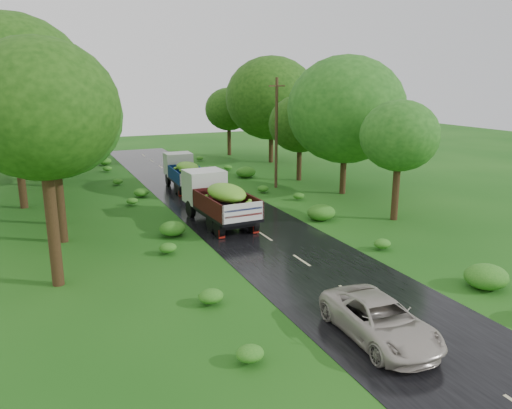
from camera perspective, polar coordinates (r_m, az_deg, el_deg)
ground at (r=20.46m, az=10.77°, el=-9.94°), size 120.00×120.00×0.00m
road at (r=24.40m, az=4.10°, el=-5.65°), size 6.50×80.00×0.02m
road_lines at (r=25.23m, az=3.03°, el=-4.92°), size 0.12×69.60×0.00m
truck_near at (r=29.25m, az=-4.50°, el=0.93°), size 2.67×6.79×2.81m
truck_far at (r=38.85m, az=-8.27°, el=3.90°), size 2.37×6.09×2.53m
car at (r=17.08m, az=13.97°, el=-12.67°), size 2.43×4.87×1.33m
utility_pole at (r=38.40m, az=2.34°, el=8.26°), size 1.46×0.39×8.38m
trees_left at (r=38.17m, az=-23.52°, el=10.81°), size 7.96×34.21×9.84m
trees_right at (r=43.36m, az=4.57°, el=10.72°), size 6.06×31.73×8.32m
shrubs at (r=32.17m, az=-3.42°, el=-0.10°), size 11.90×44.00×0.70m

